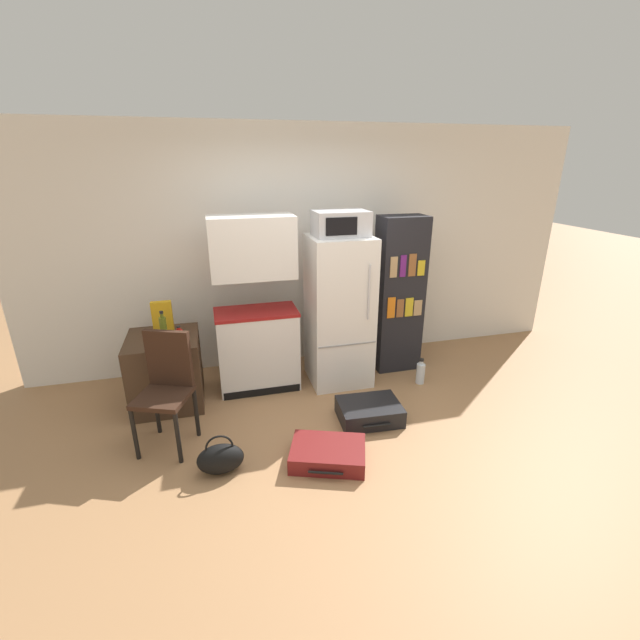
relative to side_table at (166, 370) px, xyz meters
name	(u,v)px	position (x,y,z in m)	size (l,w,h in m)	color
ground_plane	(349,456)	(1.47, -1.27, -0.35)	(24.00, 24.00, 0.00)	#A3754C
wall_back	(313,248)	(1.67, 0.73, 0.98)	(6.40, 0.10, 2.66)	white
side_table	(166,370)	(0.00, 0.00, 0.00)	(0.66, 0.67, 0.70)	#422D1E
kitchen_hutch	(256,313)	(0.92, 0.11, 0.47)	(0.83, 0.46, 1.80)	white
refrigerator	(339,312)	(1.78, 0.04, 0.44)	(0.63, 0.62, 1.58)	white
microwave	(341,224)	(1.78, 0.04, 1.35)	(0.53, 0.37, 0.24)	#B7B7BC
bookshelf	(399,295)	(2.51, 0.17, 0.52)	(0.50, 0.33, 1.74)	black
bottle_olive_oil	(163,327)	(0.03, -0.05, 0.47)	(0.06, 0.06, 0.28)	#566619
bottle_clear_short	(162,341)	(0.03, -0.26, 0.42)	(0.07, 0.07, 0.17)	silver
bottle_ketchup_red	(180,337)	(0.18, -0.23, 0.43)	(0.07, 0.07, 0.19)	#AD1914
cereal_box	(162,316)	(0.01, 0.17, 0.50)	(0.19, 0.07, 0.30)	gold
chair	(167,380)	(0.07, -0.66, 0.23)	(0.52, 0.52, 0.99)	black
suitcase_large_flat	(328,454)	(1.29, -1.27, -0.28)	(0.70, 0.59, 0.14)	maroon
suitcase_small_flat	(369,411)	(1.82, -0.80, -0.27)	(0.59, 0.48, 0.17)	black
handbag	(220,458)	(0.45, -1.19, -0.23)	(0.36, 0.20, 0.33)	black
water_bottle_front	(420,373)	(2.61, -0.29, -0.23)	(0.09, 0.09, 0.29)	silver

